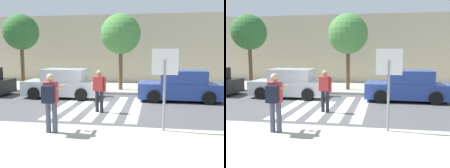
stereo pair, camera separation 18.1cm
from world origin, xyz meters
TOP-DOWN VIEW (x-y plane):
  - ground_plane at (0.00, 0.00)m, footprint 120.00×120.00m
  - sidewalk_near at (0.00, -6.20)m, footprint 60.00×6.00m
  - sidewalk_far at (0.00, 6.00)m, footprint 60.00×4.80m
  - building_facade_far at (0.00, 10.40)m, footprint 56.00×4.00m
  - crosswalk_stripe_0 at (-1.60, 0.20)m, footprint 0.44×5.20m
  - crosswalk_stripe_1 at (-0.80, 0.20)m, footprint 0.44×5.20m
  - crosswalk_stripe_2 at (0.00, 0.20)m, footprint 0.44×5.20m
  - crosswalk_stripe_3 at (0.80, 0.20)m, footprint 0.44×5.20m
  - crosswalk_stripe_4 at (1.60, 0.20)m, footprint 0.44×5.20m
  - stop_sign at (2.67, -3.41)m, footprint 0.76×0.08m
  - photographer_with_backpack at (-0.55, -4.14)m, footprint 0.60×0.86m
  - pedestrian_crossing at (0.18, -0.84)m, footprint 0.57×0.31m
  - parked_car_silver at (-2.46, 2.30)m, footprint 4.10×1.92m
  - parked_car_blue at (3.70, 2.30)m, footprint 4.10×1.92m
  - street_tree_west at (-6.00, 4.56)m, footprint 2.24×2.24m
  - street_tree_center at (0.34, 4.73)m, footprint 2.42×2.42m

SIDE VIEW (x-z plane):
  - ground_plane at x=0.00m, z-range 0.00..0.00m
  - crosswalk_stripe_0 at x=-1.60m, z-range 0.00..0.01m
  - crosswalk_stripe_1 at x=-0.80m, z-range 0.00..0.01m
  - crosswalk_stripe_2 at x=0.00m, z-range 0.00..0.01m
  - crosswalk_stripe_3 at x=0.80m, z-range 0.00..0.01m
  - crosswalk_stripe_4 at x=1.60m, z-range 0.00..0.01m
  - sidewalk_near at x=0.00m, z-range 0.00..0.14m
  - sidewalk_far at x=0.00m, z-range 0.00..0.14m
  - parked_car_silver at x=-2.46m, z-range -0.05..1.50m
  - parked_car_blue at x=3.70m, z-range -0.05..1.50m
  - pedestrian_crossing at x=0.18m, z-range 0.11..1.84m
  - photographer_with_backpack at x=-0.55m, z-range 0.31..2.03m
  - stop_sign at x=2.67m, z-range 0.69..3.12m
  - building_facade_far at x=0.00m, z-range 0.00..5.19m
  - street_tree_center at x=0.34m, z-range 1.21..5.81m
  - street_tree_west at x=-6.00m, z-range 1.33..6.01m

